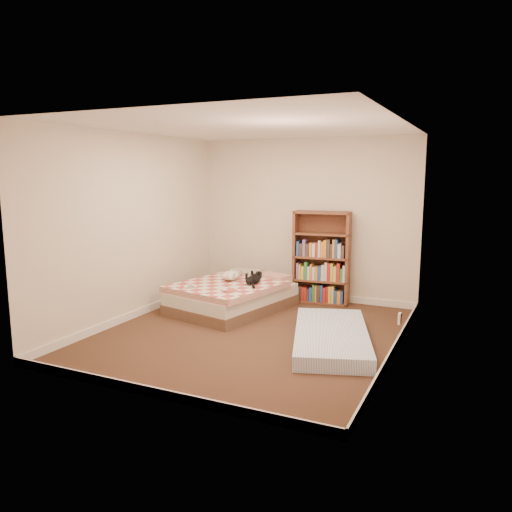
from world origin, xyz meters
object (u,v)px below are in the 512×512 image
at_px(black_cat, 254,279).
at_px(white_dog, 231,276).
at_px(bed, 233,295).
at_px(floor_mattress, 331,337).
at_px(bookshelf, 322,269).

distance_m(black_cat, white_dog, 0.40).
bearing_deg(bed, black_cat, 19.79).
height_order(floor_mattress, white_dog, white_dog).
height_order(bookshelf, black_cat, bookshelf).
bearing_deg(floor_mattress, black_cat, 129.88).
bearing_deg(black_cat, floor_mattress, -36.48).
distance_m(bookshelf, white_dog, 1.40).
distance_m(floor_mattress, white_dog, 2.06).
bearing_deg(white_dog, floor_mattress, -9.61).
relative_size(bookshelf, white_dog, 4.00).
bearing_deg(bookshelf, white_dog, -148.84).
relative_size(black_cat, white_dog, 1.77).
bearing_deg(bed, bookshelf, 53.36).
distance_m(floor_mattress, black_cat, 1.70).
height_order(bookshelf, floor_mattress, bookshelf).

